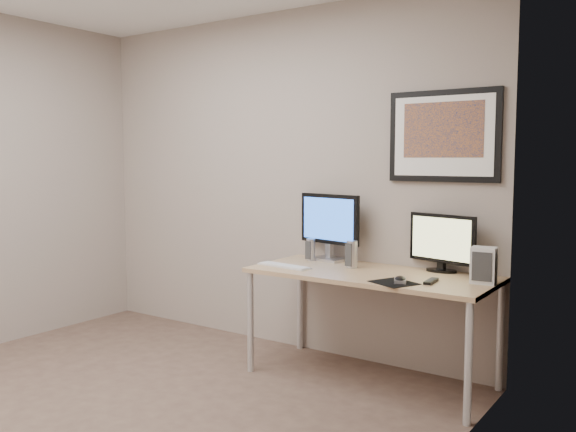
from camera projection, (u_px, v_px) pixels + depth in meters
name	position (u px, v px, depth m)	size (l,w,h in m)	color
floor	(107.00, 414.00, 3.52)	(3.60, 3.60, 0.00)	#503B32
room	(159.00, 131.00, 3.73)	(3.60, 3.60, 3.60)	white
desk	(370.00, 282.00, 4.00)	(1.60, 0.70, 0.73)	olive
framed_art	(444.00, 136.00, 3.98)	(0.75, 0.04, 0.60)	black
monitor_large	(329.00, 224.00, 4.44)	(0.53, 0.22, 0.49)	#B6B6BB
monitor_tv	(442.00, 241.00, 3.98)	(0.48, 0.16, 0.38)	black
speaker_left	(311.00, 250.00, 4.45)	(0.06, 0.06, 0.16)	#B6B6BB
speaker_right	(352.00, 254.00, 4.15)	(0.07, 0.07, 0.19)	#B6B6BB
keyboard	(284.00, 266.00, 4.19)	(0.41, 0.11, 0.01)	silver
mousepad	(394.00, 283.00, 3.65)	(0.24, 0.22, 0.00)	black
mouse	(400.00, 279.00, 3.64)	(0.06, 0.11, 0.04)	black
remote	(431.00, 281.00, 3.66)	(0.05, 0.17, 0.02)	black
fan_unit	(484.00, 265.00, 3.62)	(0.14, 0.11, 0.22)	silver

